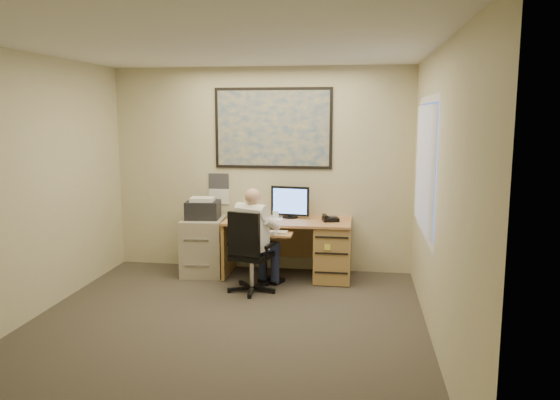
# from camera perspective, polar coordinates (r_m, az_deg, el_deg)

# --- Properties ---
(room_shell) EXTENTS (4.00, 4.50, 2.70)m
(room_shell) POSITION_cam_1_polar(r_m,az_deg,el_deg) (5.12, -6.46, 0.66)
(room_shell) COLOR #3B352E
(room_shell) RESTS_ON ground
(desk) EXTENTS (1.60, 0.97, 1.15)m
(desk) POSITION_cam_1_polar(r_m,az_deg,el_deg) (7.02, 3.59, -4.59)
(desk) COLOR tan
(desk) RESTS_ON ground
(world_map) EXTENTS (1.56, 0.03, 1.06)m
(world_map) POSITION_cam_1_polar(r_m,az_deg,el_deg) (7.22, -0.73, 7.50)
(world_map) COLOR #1E4C93
(world_map) RESTS_ON room_shell
(wall_calendar) EXTENTS (0.28, 0.01, 0.42)m
(wall_calendar) POSITION_cam_1_polar(r_m,az_deg,el_deg) (7.45, -6.42, 1.16)
(wall_calendar) COLOR white
(wall_calendar) RESTS_ON room_shell
(window_blinds) EXTENTS (0.06, 1.40, 1.30)m
(window_blinds) POSITION_cam_1_polar(r_m,az_deg,el_deg) (5.77, 14.99, 3.34)
(window_blinds) COLOR beige
(window_blinds) RESTS_ON room_shell
(filing_cabinet) EXTENTS (0.58, 0.68, 1.02)m
(filing_cabinet) POSITION_cam_1_polar(r_m,az_deg,el_deg) (7.25, -7.98, -4.25)
(filing_cabinet) COLOR #AAA089
(filing_cabinet) RESTS_ON ground
(office_chair) EXTENTS (0.71, 0.71, 0.99)m
(office_chair) POSITION_cam_1_polar(r_m,az_deg,el_deg) (6.47, -2.94, -7.17)
(office_chair) COLOR black
(office_chair) RESTS_ON ground
(person) EXTENTS (0.77, 0.87, 1.23)m
(person) POSITION_cam_1_polar(r_m,az_deg,el_deg) (6.46, -2.93, -4.19)
(person) COLOR white
(person) RESTS_ON office_chair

